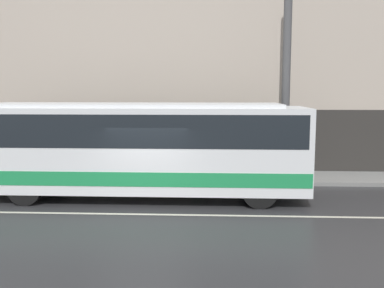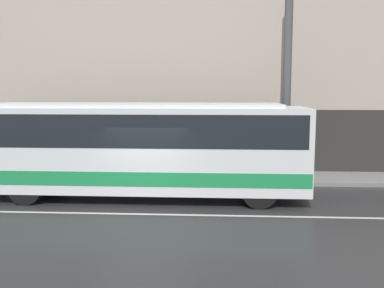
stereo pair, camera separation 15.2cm
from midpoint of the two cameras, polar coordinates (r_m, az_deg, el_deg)
name	(u,v)px [view 1 (the left image)]	position (r m, az deg, el deg)	size (l,w,h in m)	color
ground_plane	(144,214)	(12.85, -6.79, -9.30)	(60.00, 60.00, 0.00)	#2D2D30
sidewalk	(164,177)	(17.81, -4.01, -4.35)	(60.00, 2.38, 0.15)	gray
building_facade	(166,45)	(18.87, -3.67, 13.07)	(60.00, 0.35, 11.55)	#B7A899
lane_stripe	(144,214)	(12.84, -6.79, -9.29)	(54.00, 0.14, 0.01)	beige
transit_bus	(134,145)	(14.49, -8.01, -0.14)	(11.42, 2.60, 3.20)	white
utility_pole_near	(286,75)	(17.02, 12.20, 8.96)	(0.32, 0.32, 8.12)	#4C4C4F
pedestrian_waiting	(197,153)	(18.02, 0.47, -1.23)	(0.36, 0.36, 1.79)	#1E5933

